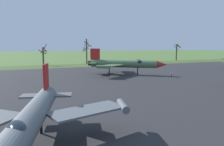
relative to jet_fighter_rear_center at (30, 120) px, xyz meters
The scene contains 8 objects.
asphalt_apron 23.00m from the jet_fighter_rear_center, 38.73° to the left, with size 106.75×63.61×0.05m, color #28282B.
grass_verge_strip 55.16m from the jet_fighter_rear_center, 71.07° to the left, with size 166.75×12.00×0.06m, color #3F5427.
jet_fighter_rear_center is the anchor object (origin of this frame).
jet_fighter_rear_left 33.83m from the jet_fighter_rear_center, 53.75° to the left, with size 14.58×13.72×5.42m.
info_placard_rear_left 32.33m from the jet_fighter_rear_center, 36.79° to the left, with size 0.48×0.31×1.09m.
bare_tree_far_left 57.70m from the jet_fighter_rear_center, 82.66° to the left, with size 2.73×2.77×6.71m.
bare_tree_left_of_center 61.12m from the jet_fighter_rear_center, 69.45° to the left, with size 2.94×2.99×8.47m.
bare_tree_center 86.60m from the jet_fighter_rear_center, 43.57° to the left, with size 2.92×2.03×7.15m.
Camera 1 is at (-18.41, -6.76, 5.75)m, focal length 33.77 mm.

